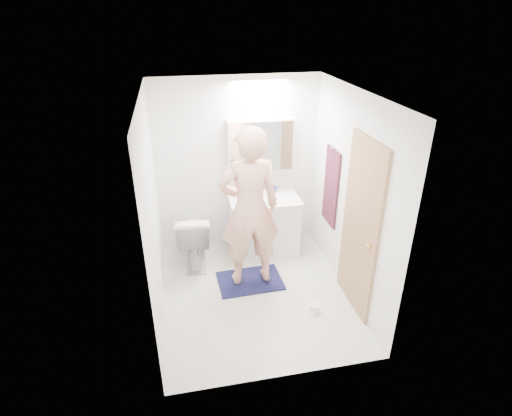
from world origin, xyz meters
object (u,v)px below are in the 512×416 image
object	(u,v)px
toilet_paper_roll	(314,308)
toilet	(194,238)
toothbrush_cup	(274,190)
soap_bottle_a	(244,188)
vanity_cabinet	(264,226)
person	(249,209)
soap_bottle_b	(252,188)
medicine_cabinet	(260,145)

from	to	relation	value
toilet_paper_roll	toilet	bearing A→B (deg)	134.41
toothbrush_cup	soap_bottle_a	bearing A→B (deg)	-178.65
vanity_cabinet	person	world-z (taller)	person
toothbrush_cup	person	bearing A→B (deg)	-120.90
soap_bottle_a	toilet_paper_roll	size ratio (longest dim) A/B	2.01
toilet	soap_bottle_b	xyz separation A→B (m)	(0.85, 0.30, 0.52)
toilet_paper_roll	person	bearing A→B (deg)	131.11
soap_bottle_b	toilet_paper_roll	size ratio (longest dim) A/B	1.64
person	soap_bottle_a	bearing A→B (deg)	-98.01
vanity_cabinet	soap_bottle_b	world-z (taller)	soap_bottle_b
soap_bottle_a	soap_bottle_b	world-z (taller)	soap_bottle_a
toilet	toilet_paper_roll	size ratio (longest dim) A/B	7.05
toothbrush_cup	toilet_paper_roll	distance (m)	1.76
person	soap_bottle_b	world-z (taller)	person
toilet	person	bearing A→B (deg)	142.29
toothbrush_cup	medicine_cabinet	bearing A→B (deg)	165.11
medicine_cabinet	toilet	world-z (taller)	medicine_cabinet
vanity_cabinet	toilet_paper_roll	xyz separation A→B (m)	(0.28, -1.40, -0.34)
soap_bottle_a	soap_bottle_b	bearing A→B (deg)	14.80
toilet	soap_bottle_b	world-z (taller)	soap_bottle_b
person	toilet	bearing A→B (deg)	-44.07
toilet	soap_bottle_a	size ratio (longest dim) A/B	3.51
vanity_cabinet	medicine_cabinet	bearing A→B (deg)	93.62
vanity_cabinet	medicine_cabinet	size ratio (longest dim) A/B	1.02
vanity_cabinet	toilet	bearing A→B (deg)	-173.31
vanity_cabinet	medicine_cabinet	world-z (taller)	medicine_cabinet
medicine_cabinet	person	world-z (taller)	person
toilet	toilet_paper_roll	world-z (taller)	toilet
medicine_cabinet	soap_bottle_b	distance (m)	0.60
medicine_cabinet	toilet_paper_roll	distance (m)	2.19
soap_bottle_a	toothbrush_cup	distance (m)	0.43
vanity_cabinet	toothbrush_cup	distance (m)	0.53
medicine_cabinet	toilet_paper_roll	xyz separation A→B (m)	(0.29, -1.61, -1.45)
person	vanity_cabinet	bearing A→B (deg)	-117.92
person	soap_bottle_a	xyz separation A→B (m)	(0.09, 0.85, -0.11)
soap_bottle_a	toothbrush_cup	size ratio (longest dim) A/B	2.46
soap_bottle_a	toilet	bearing A→B (deg)	-160.10
medicine_cabinet	toothbrush_cup	xyz separation A→B (m)	(0.19, -0.05, -0.64)
person	toilet_paper_roll	bearing A→B (deg)	129.06
soap_bottle_a	toilet_paper_roll	bearing A→B (deg)	-71.20
vanity_cabinet	soap_bottle_a	world-z (taller)	soap_bottle_a
person	toilet_paper_roll	distance (m)	1.36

